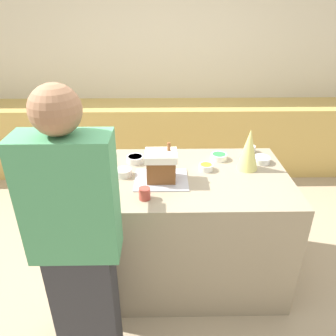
{
  "coord_description": "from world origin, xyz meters",
  "views": [
    {
      "loc": [
        -0.08,
        -2.09,
        2.07
      ],
      "look_at": [
        -0.05,
        0.0,
        0.99
      ],
      "focal_mm": 35.0,
      "sensor_mm": 36.0,
      "label": 1
    }
  ],
  "objects_px": {
    "decorative_tree": "(249,149)",
    "candy_bowl_near_tray_right": "(124,172)",
    "candy_bowl_far_left": "(262,159)",
    "person": "(77,243)",
    "candy_bowl_behind_tray": "(135,159)",
    "baking_tray": "(161,180)",
    "candy_bowl_front_corner": "(219,156)",
    "gingerbread_house": "(161,165)",
    "mug": "(145,194)",
    "cookbook": "(102,157)",
    "candy_bowl_beside_tree": "(206,167)",
    "candy_bowl_center_rear": "(250,149)"
  },
  "relations": [
    {
      "from": "mug",
      "to": "candy_bowl_near_tray_right",
      "type": "bearing_deg",
      "value": 117.93
    },
    {
      "from": "candy_bowl_behind_tray",
      "to": "cookbook",
      "type": "bearing_deg",
      "value": 163.13
    },
    {
      "from": "candy_bowl_far_left",
      "to": "mug",
      "type": "height_order",
      "value": "mug"
    },
    {
      "from": "decorative_tree",
      "to": "candy_bowl_behind_tray",
      "type": "height_order",
      "value": "decorative_tree"
    },
    {
      "from": "candy_bowl_center_rear",
      "to": "candy_bowl_behind_tray",
      "type": "distance_m",
      "value": 0.96
    },
    {
      "from": "candy_bowl_beside_tree",
      "to": "candy_bowl_behind_tray",
      "type": "bearing_deg",
      "value": 165.57
    },
    {
      "from": "baking_tray",
      "to": "candy_bowl_far_left",
      "type": "distance_m",
      "value": 0.83
    },
    {
      "from": "gingerbread_house",
      "to": "candy_bowl_near_tray_right",
      "type": "xyz_separation_m",
      "value": [
        -0.27,
        0.07,
        -0.09
      ]
    },
    {
      "from": "decorative_tree",
      "to": "person",
      "type": "xyz_separation_m",
      "value": [
        -1.09,
        -0.82,
        -0.17
      ]
    },
    {
      "from": "baking_tray",
      "to": "candy_bowl_near_tray_right",
      "type": "bearing_deg",
      "value": 165.04
    },
    {
      "from": "candy_bowl_near_tray_right",
      "to": "candy_bowl_beside_tree",
      "type": "relative_size",
      "value": 1.1
    },
    {
      "from": "baking_tray",
      "to": "mug",
      "type": "relative_size",
      "value": 4.83
    },
    {
      "from": "candy_bowl_near_tray_right",
      "to": "candy_bowl_far_left",
      "type": "relative_size",
      "value": 0.88
    },
    {
      "from": "candy_bowl_behind_tray",
      "to": "baking_tray",
      "type": "bearing_deg",
      "value": -54.69
    },
    {
      "from": "cookbook",
      "to": "mug",
      "type": "height_order",
      "value": "mug"
    },
    {
      "from": "candy_bowl_near_tray_right",
      "to": "candy_bowl_front_corner",
      "type": "bearing_deg",
      "value": 19.26
    },
    {
      "from": "decorative_tree",
      "to": "person",
      "type": "distance_m",
      "value": 1.38
    },
    {
      "from": "candy_bowl_beside_tree",
      "to": "candy_bowl_far_left",
      "type": "relative_size",
      "value": 0.8
    },
    {
      "from": "candy_bowl_near_tray_right",
      "to": "person",
      "type": "height_order",
      "value": "person"
    },
    {
      "from": "candy_bowl_near_tray_right",
      "to": "candy_bowl_front_corner",
      "type": "xyz_separation_m",
      "value": [
        0.73,
        0.26,
        -0.0
      ]
    },
    {
      "from": "gingerbread_house",
      "to": "person",
      "type": "distance_m",
      "value": 0.8
    },
    {
      "from": "baking_tray",
      "to": "candy_bowl_front_corner",
      "type": "height_order",
      "value": "candy_bowl_front_corner"
    },
    {
      "from": "candy_bowl_front_corner",
      "to": "candy_bowl_far_left",
      "type": "relative_size",
      "value": 0.96
    },
    {
      "from": "gingerbread_house",
      "to": "mug",
      "type": "bearing_deg",
      "value": -113.62
    },
    {
      "from": "candy_bowl_far_left",
      "to": "candy_bowl_behind_tray",
      "type": "bearing_deg",
      "value": 178.89
    },
    {
      "from": "person",
      "to": "cookbook",
      "type": "bearing_deg",
      "value": 91.8
    },
    {
      "from": "baking_tray",
      "to": "candy_bowl_behind_tray",
      "type": "height_order",
      "value": "candy_bowl_behind_tray"
    },
    {
      "from": "candy_bowl_behind_tray",
      "to": "person",
      "type": "bearing_deg",
      "value": -104.59
    },
    {
      "from": "decorative_tree",
      "to": "baking_tray",
      "type": "bearing_deg",
      "value": -165.3
    },
    {
      "from": "person",
      "to": "candy_bowl_center_rear",
      "type": "bearing_deg",
      "value": 43.16
    },
    {
      "from": "candy_bowl_beside_tree",
      "to": "person",
      "type": "xyz_separation_m",
      "value": [
        -0.78,
        -0.8,
        -0.04
      ]
    },
    {
      "from": "candy_bowl_near_tray_right",
      "to": "candy_bowl_beside_tree",
      "type": "distance_m",
      "value": 0.61
    },
    {
      "from": "candy_bowl_beside_tree",
      "to": "candy_bowl_far_left",
      "type": "xyz_separation_m",
      "value": [
        0.45,
        0.12,
        0.0
      ]
    },
    {
      "from": "cookbook",
      "to": "mug",
      "type": "xyz_separation_m",
      "value": [
        0.37,
        -0.61,
        0.03
      ]
    },
    {
      "from": "candy_bowl_near_tray_right",
      "to": "candy_bowl_beside_tree",
      "type": "height_order",
      "value": "candy_bowl_near_tray_right"
    },
    {
      "from": "mug",
      "to": "decorative_tree",
      "type": "bearing_deg",
      "value": 28.72
    },
    {
      "from": "baking_tray",
      "to": "gingerbread_house",
      "type": "relative_size",
      "value": 1.41
    },
    {
      "from": "candy_bowl_front_corner",
      "to": "candy_bowl_center_rear",
      "type": "height_order",
      "value": "candy_bowl_center_rear"
    },
    {
      "from": "candy_bowl_near_tray_right",
      "to": "baking_tray",
      "type": "bearing_deg",
      "value": -14.96
    },
    {
      "from": "candy_bowl_beside_tree",
      "to": "cookbook",
      "type": "xyz_separation_m",
      "value": [
        -0.82,
        0.22,
        -0.02
      ]
    },
    {
      "from": "candy_bowl_beside_tree",
      "to": "cookbook",
      "type": "bearing_deg",
      "value": 164.74
    },
    {
      "from": "candy_bowl_beside_tree",
      "to": "candy_bowl_far_left",
      "type": "height_order",
      "value": "same"
    },
    {
      "from": "decorative_tree",
      "to": "candy_bowl_center_rear",
      "type": "xyz_separation_m",
      "value": [
        0.09,
        0.3,
        -0.13
      ]
    },
    {
      "from": "decorative_tree",
      "to": "candy_bowl_near_tray_right",
      "type": "height_order",
      "value": "decorative_tree"
    },
    {
      "from": "baking_tray",
      "to": "cookbook",
      "type": "bearing_deg",
      "value": 142.22
    },
    {
      "from": "gingerbread_house",
      "to": "cookbook",
      "type": "height_order",
      "value": "gingerbread_house"
    },
    {
      "from": "decorative_tree",
      "to": "person",
      "type": "height_order",
      "value": "person"
    },
    {
      "from": "cookbook",
      "to": "mug",
      "type": "relative_size",
      "value": 2.54
    },
    {
      "from": "cookbook",
      "to": "mug",
      "type": "distance_m",
      "value": 0.72
    },
    {
      "from": "decorative_tree",
      "to": "candy_bowl_near_tray_right",
      "type": "xyz_separation_m",
      "value": [
        -0.92,
        -0.1,
        -0.13
      ]
    }
  ]
}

